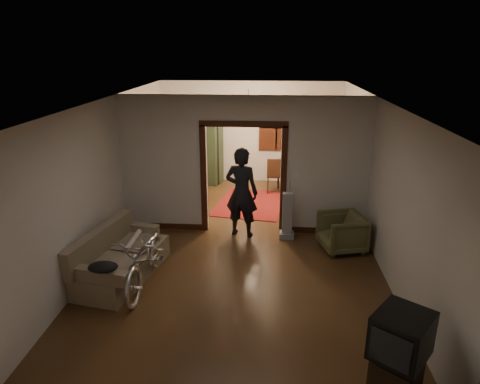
# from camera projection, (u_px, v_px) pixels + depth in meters

# --- Properties ---
(floor) EXTENTS (5.00, 8.50, 0.01)m
(floor) POSITION_uv_depth(u_px,v_px,m) (241.00, 245.00, 8.37)
(floor) COLOR #342010
(floor) RESTS_ON ground
(ceiling) EXTENTS (5.00, 8.50, 0.01)m
(ceiling) POSITION_uv_depth(u_px,v_px,m) (241.00, 100.00, 7.46)
(ceiling) COLOR white
(ceiling) RESTS_ON floor
(wall_back) EXTENTS (5.00, 0.02, 2.80)m
(wall_back) POSITION_uv_depth(u_px,v_px,m) (251.00, 132.00, 11.92)
(wall_back) COLOR beige
(wall_back) RESTS_ON floor
(wall_left) EXTENTS (0.02, 8.50, 2.80)m
(wall_left) POSITION_uv_depth(u_px,v_px,m) (109.00, 174.00, 8.07)
(wall_left) COLOR beige
(wall_left) RESTS_ON floor
(wall_right) EXTENTS (0.02, 8.50, 2.80)m
(wall_right) POSITION_uv_depth(u_px,v_px,m) (379.00, 179.00, 7.75)
(wall_right) COLOR beige
(wall_right) RESTS_ON floor
(partition_wall) EXTENTS (5.00, 0.14, 2.80)m
(partition_wall) POSITION_uv_depth(u_px,v_px,m) (244.00, 166.00, 8.62)
(partition_wall) COLOR beige
(partition_wall) RESTS_ON floor
(door_casing) EXTENTS (1.74, 0.20, 2.32)m
(door_casing) POSITION_uv_depth(u_px,v_px,m) (244.00, 180.00, 8.72)
(door_casing) COLOR #34160C
(door_casing) RESTS_ON floor
(far_window) EXTENTS (0.98, 0.06, 1.28)m
(far_window) POSITION_uv_depth(u_px,v_px,m) (277.00, 128.00, 11.79)
(far_window) COLOR black
(far_window) RESTS_ON wall_back
(chandelier) EXTENTS (0.24, 0.24, 0.24)m
(chandelier) POSITION_uv_depth(u_px,v_px,m) (248.00, 106.00, 9.96)
(chandelier) COLOR #FFE0A5
(chandelier) RESTS_ON ceiling
(light_switch) EXTENTS (0.08, 0.01, 0.12)m
(light_switch) POSITION_uv_depth(u_px,v_px,m) (296.00, 175.00, 8.53)
(light_switch) COLOR silver
(light_switch) RESTS_ON partition_wall
(sofa) EXTENTS (1.20, 2.00, 0.86)m
(sofa) POSITION_uv_depth(u_px,v_px,m) (122.00, 253.00, 7.09)
(sofa) COLOR #6E6349
(sofa) RESTS_ON floor
(rolled_paper) EXTENTS (0.09, 0.74, 0.09)m
(rolled_paper) POSITION_uv_depth(u_px,v_px,m) (133.00, 240.00, 7.34)
(rolled_paper) COLOR beige
(rolled_paper) RESTS_ON sofa
(jacket) EXTENTS (0.43, 0.32, 0.13)m
(jacket) POSITION_uv_depth(u_px,v_px,m) (103.00, 267.00, 6.15)
(jacket) COLOR black
(jacket) RESTS_ON sofa
(bicycle) EXTENTS (0.67, 1.85, 0.97)m
(bicycle) POSITION_uv_depth(u_px,v_px,m) (146.00, 258.00, 6.83)
(bicycle) COLOR silver
(bicycle) RESTS_ON floor
(armchair) EXTENTS (0.95, 0.93, 0.71)m
(armchair) POSITION_uv_depth(u_px,v_px,m) (342.00, 232.00, 8.07)
(armchair) COLOR brown
(armchair) RESTS_ON floor
(tv_stand) EXTENTS (0.66, 0.67, 0.45)m
(tv_stand) POSITION_uv_depth(u_px,v_px,m) (396.00, 376.00, 4.74)
(tv_stand) COLOR black
(tv_stand) RESTS_ON floor
(crt_tv) EXTENTS (0.78, 0.80, 0.51)m
(crt_tv) POSITION_uv_depth(u_px,v_px,m) (402.00, 335.00, 4.56)
(crt_tv) COLOR black
(crt_tv) RESTS_ON tv_stand
(vacuum) EXTENTS (0.35, 0.31, 0.97)m
(vacuum) POSITION_uv_depth(u_px,v_px,m) (287.00, 216.00, 8.53)
(vacuum) COLOR gray
(vacuum) RESTS_ON floor
(person) EXTENTS (0.76, 0.60, 1.84)m
(person) POSITION_uv_depth(u_px,v_px,m) (242.00, 192.00, 8.53)
(person) COLOR black
(person) RESTS_ON floor
(oriental_rug) EXTENTS (1.88, 2.29, 0.02)m
(oriental_rug) POSITION_uv_depth(u_px,v_px,m) (251.00, 203.00, 10.54)
(oriental_rug) COLOR maroon
(oriental_rug) RESTS_ON floor
(locker) EXTENTS (1.12, 0.82, 2.00)m
(locker) POSITION_uv_depth(u_px,v_px,m) (203.00, 148.00, 11.90)
(locker) COLOR #263620
(locker) RESTS_ON floor
(globe) EXTENTS (0.26, 0.26, 0.26)m
(globe) POSITION_uv_depth(u_px,v_px,m) (202.00, 114.00, 11.59)
(globe) COLOR #1E5972
(globe) RESTS_ON locker
(desk) EXTENTS (1.03, 0.70, 0.70)m
(desk) POSITION_uv_depth(u_px,v_px,m) (294.00, 174.00, 11.73)
(desk) COLOR black
(desk) RESTS_ON floor
(desk_chair) EXTENTS (0.43, 0.43, 0.95)m
(desk_chair) POSITION_uv_depth(u_px,v_px,m) (275.00, 175.00, 11.23)
(desk_chair) COLOR black
(desk_chair) RESTS_ON floor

